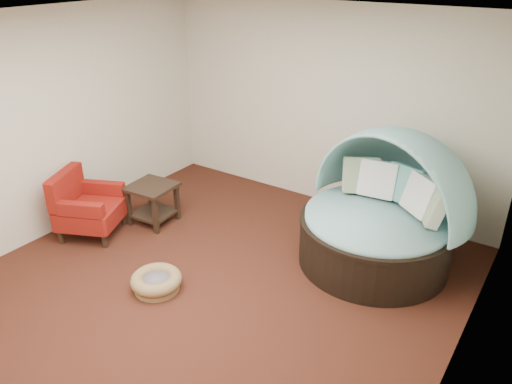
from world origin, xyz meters
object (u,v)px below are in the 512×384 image
Objects in this scene: red_armchair at (86,206)px; side_table at (153,198)px; canopy_daybed at (384,204)px; pet_basket at (156,281)px.

red_armchair is 0.85m from side_table.
canopy_daybed is 2.26× the size of red_armchair.
pet_basket is at bearing -117.06° from canopy_daybed.
canopy_daybed is at bearing 16.15° from side_table.
red_armchair is 1.58× the size of side_table.
canopy_daybed is at bearing 47.38° from pet_basket.
side_table is at bearing 135.39° from pet_basket.
side_table is (-1.11, 1.09, 0.25)m from pet_basket.
canopy_daybed is 3.75× the size of pet_basket.
red_armchair is (-3.37, -1.54, -0.35)m from canopy_daybed.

